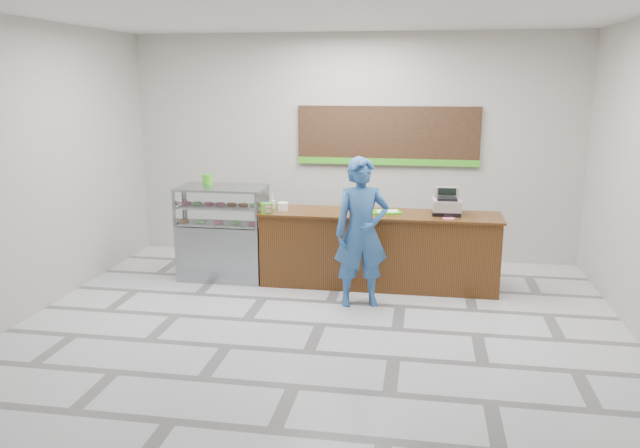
% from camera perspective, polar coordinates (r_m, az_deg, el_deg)
% --- Properties ---
extents(floor, '(7.00, 7.00, 0.00)m').
position_cam_1_polar(floor, '(7.38, 0.05, -9.19)').
color(floor, silver).
rests_on(floor, ground).
extents(back_wall, '(7.00, 0.00, 7.00)m').
position_cam_1_polar(back_wall, '(9.85, 2.96, 6.97)').
color(back_wall, '#B8B3A9').
rests_on(back_wall, floor).
extents(ceiling, '(7.00, 7.00, 0.00)m').
position_cam_1_polar(ceiling, '(6.86, 0.05, 18.98)').
color(ceiling, silver).
rests_on(ceiling, back_wall).
extents(sales_counter, '(3.26, 0.76, 1.03)m').
position_cam_1_polar(sales_counter, '(8.61, 5.38, -2.32)').
color(sales_counter, '#573111').
rests_on(sales_counter, floor).
extents(display_case, '(1.22, 0.72, 1.33)m').
position_cam_1_polar(display_case, '(9.00, -8.84, -0.70)').
color(display_case, gray).
rests_on(display_case, floor).
extents(menu_board, '(2.80, 0.06, 0.90)m').
position_cam_1_polar(menu_board, '(9.75, 6.19, 7.93)').
color(menu_board, black).
rests_on(menu_board, back_wall).
extents(cash_register, '(0.39, 0.41, 0.35)m').
position_cam_1_polar(cash_register, '(8.52, 11.50, 1.77)').
color(cash_register, black).
rests_on(cash_register, sales_counter).
extents(card_terminal, '(0.10, 0.17, 0.04)m').
position_cam_1_polar(card_terminal, '(8.41, 11.49, 0.83)').
color(card_terminal, black).
rests_on(card_terminal, sales_counter).
extents(serving_tray, '(0.44, 0.36, 0.02)m').
position_cam_1_polar(serving_tray, '(8.51, 6.07, 1.11)').
color(serving_tray, '#2EBD05').
rests_on(serving_tray, sales_counter).
extents(napkin_box, '(0.15, 0.15, 0.11)m').
position_cam_1_polar(napkin_box, '(8.62, -3.40, 1.61)').
color(napkin_box, white).
rests_on(napkin_box, sales_counter).
extents(straw_cup, '(0.08, 0.08, 0.12)m').
position_cam_1_polar(straw_cup, '(8.74, -4.37, 1.79)').
color(straw_cup, silver).
rests_on(straw_cup, sales_counter).
extents(promo_box, '(0.18, 0.15, 0.14)m').
position_cam_1_polar(promo_box, '(8.45, -4.87, 1.47)').
color(promo_box, green).
rests_on(promo_box, sales_counter).
extents(donut_decal, '(0.16, 0.16, 0.00)m').
position_cam_1_polar(donut_decal, '(8.28, 11.67, 0.52)').
color(donut_decal, pink).
rests_on(donut_decal, sales_counter).
extents(green_cup_left, '(0.09, 0.09, 0.14)m').
position_cam_1_polar(green_cup_left, '(9.11, -10.44, 4.06)').
color(green_cup_left, green).
rests_on(green_cup_left, display_case).
extents(green_cup_right, '(0.10, 0.10, 0.15)m').
position_cam_1_polar(green_cup_right, '(9.04, -10.11, 4.04)').
color(green_cup_right, green).
rests_on(green_cup_right, display_case).
extents(customer, '(0.78, 0.62, 1.88)m').
position_cam_1_polar(customer, '(7.77, 3.82, -0.77)').
color(customer, '#2B5893').
rests_on(customer, floor).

